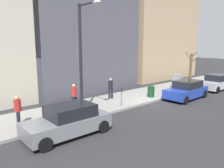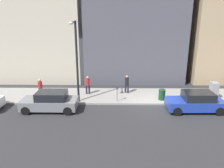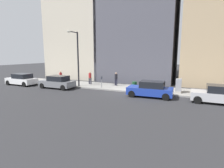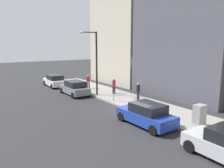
{
  "view_description": "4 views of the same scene",
  "coord_description": "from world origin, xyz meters",
  "px_view_note": "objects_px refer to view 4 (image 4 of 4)",
  "views": [
    {
      "loc": [
        -10.15,
        13.37,
        4.41
      ],
      "look_at": [
        1.14,
        3.37,
        1.69
      ],
      "focal_mm": 35.0,
      "sensor_mm": 36.0,
      "label": 1
    },
    {
      "loc": [
        -16.59,
        3.3,
        6.87
      ],
      "look_at": [
        1.96,
        3.54,
        1.2
      ],
      "focal_mm": 35.0,
      "sensor_mm": 36.0,
      "label": 2
    },
    {
      "loc": [
        -17.45,
        -5.95,
        3.98
      ],
      "look_at": [
        -0.1,
        1.56,
        0.8
      ],
      "focal_mm": 28.0,
      "sensor_mm": 36.0,
      "label": 3
    },
    {
      "loc": [
        -10.87,
        -13.07,
        5.31
      ],
      "look_at": [
        1.52,
        4.94,
        1.4
      ],
      "focal_mm": 35.0,
      "sensor_mm": 36.0,
      "label": 4
    }
  ],
  "objects_px": {
    "trash_bin": "(146,105)",
    "pedestrian_near_meter": "(138,90)",
    "pedestrian_far_corner": "(88,81)",
    "parked_car_blue": "(146,115)",
    "parked_car_grey": "(75,88)",
    "utility_box": "(199,116)",
    "pedestrian_midblock": "(114,85)",
    "parked_car_white": "(55,81)",
    "streetlamp": "(94,58)",
    "parking_meter": "(114,92)"
  },
  "relations": [
    {
      "from": "parked_car_blue",
      "to": "trash_bin",
      "type": "bearing_deg",
      "value": 46.34
    },
    {
      "from": "pedestrian_near_meter",
      "to": "pedestrian_midblock",
      "type": "height_order",
      "value": "same"
    },
    {
      "from": "parked_car_blue",
      "to": "pedestrian_far_corner",
      "type": "relative_size",
      "value": 2.55
    },
    {
      "from": "parked_car_blue",
      "to": "utility_box",
      "type": "height_order",
      "value": "utility_box"
    },
    {
      "from": "parked_car_white",
      "to": "trash_bin",
      "type": "height_order",
      "value": "parked_car_white"
    },
    {
      "from": "parked_car_white",
      "to": "pedestrian_near_meter",
      "type": "bearing_deg",
      "value": -70.84
    },
    {
      "from": "parking_meter",
      "to": "pedestrian_far_corner",
      "type": "relative_size",
      "value": 0.81
    },
    {
      "from": "parked_car_grey",
      "to": "pedestrian_far_corner",
      "type": "distance_m",
      "value": 2.94
    },
    {
      "from": "parked_car_blue",
      "to": "parked_car_white",
      "type": "bearing_deg",
      "value": 89.31
    },
    {
      "from": "pedestrian_near_meter",
      "to": "pedestrian_far_corner",
      "type": "height_order",
      "value": "same"
    },
    {
      "from": "parked_car_blue",
      "to": "trash_bin",
      "type": "xyz_separation_m",
      "value": [
        1.96,
        2.14,
        -0.14
      ]
    },
    {
      "from": "pedestrian_midblock",
      "to": "streetlamp",
      "type": "bearing_deg",
      "value": -110.96
    },
    {
      "from": "parked_car_blue",
      "to": "streetlamp",
      "type": "xyz_separation_m",
      "value": [
        1.35,
        9.18,
        3.28
      ]
    },
    {
      "from": "trash_bin",
      "to": "pedestrian_far_corner",
      "type": "height_order",
      "value": "pedestrian_far_corner"
    },
    {
      "from": "parked_car_grey",
      "to": "trash_bin",
      "type": "xyz_separation_m",
      "value": [
        2.02,
        -8.94,
        -0.14
      ]
    },
    {
      "from": "parked_car_grey",
      "to": "utility_box",
      "type": "distance_m",
      "value": 13.68
    },
    {
      "from": "parked_car_grey",
      "to": "parked_car_white",
      "type": "distance_m",
      "value": 5.91
    },
    {
      "from": "utility_box",
      "to": "pedestrian_midblock",
      "type": "xyz_separation_m",
      "value": [
        1.02,
        10.99,
        0.24
      ]
    },
    {
      "from": "parked_car_white",
      "to": "utility_box",
      "type": "distance_m",
      "value": 19.53
    },
    {
      "from": "pedestrian_midblock",
      "to": "pedestrian_far_corner",
      "type": "xyz_separation_m",
      "value": [
        -0.96,
        4.01,
        0.0
      ]
    },
    {
      "from": "parked_car_blue",
      "to": "parked_car_grey",
      "type": "height_order",
      "value": "same"
    },
    {
      "from": "parked_car_grey",
      "to": "utility_box",
      "type": "relative_size",
      "value": 2.94
    },
    {
      "from": "parked_car_white",
      "to": "trash_bin",
      "type": "relative_size",
      "value": 4.72
    },
    {
      "from": "parked_car_grey",
      "to": "pedestrian_midblock",
      "type": "distance_m",
      "value": 4.25
    },
    {
      "from": "trash_bin",
      "to": "pedestrian_near_meter",
      "type": "height_order",
      "value": "pedestrian_near_meter"
    },
    {
      "from": "parked_car_white",
      "to": "trash_bin",
      "type": "xyz_separation_m",
      "value": [
        2.08,
        -14.85,
        -0.14
      ]
    },
    {
      "from": "parked_car_grey",
      "to": "parked_car_white",
      "type": "relative_size",
      "value": 0.99
    },
    {
      "from": "parking_meter",
      "to": "trash_bin",
      "type": "height_order",
      "value": "parking_meter"
    },
    {
      "from": "parked_car_grey",
      "to": "trash_bin",
      "type": "distance_m",
      "value": 9.17
    },
    {
      "from": "parked_car_white",
      "to": "streetlamp",
      "type": "relative_size",
      "value": 0.65
    },
    {
      "from": "parking_meter",
      "to": "pedestrian_far_corner",
      "type": "height_order",
      "value": "pedestrian_far_corner"
    },
    {
      "from": "trash_bin",
      "to": "pedestrian_near_meter",
      "type": "bearing_deg",
      "value": 58.98
    },
    {
      "from": "streetlamp",
      "to": "trash_bin",
      "type": "height_order",
      "value": "streetlamp"
    },
    {
      "from": "trash_bin",
      "to": "parking_meter",
      "type": "bearing_deg",
      "value": 96.72
    },
    {
      "from": "trash_bin",
      "to": "pedestrian_far_corner",
      "type": "relative_size",
      "value": 0.54
    },
    {
      "from": "parking_meter",
      "to": "parked_car_white",
      "type": "bearing_deg",
      "value": 98.4
    },
    {
      "from": "trash_bin",
      "to": "pedestrian_midblock",
      "type": "height_order",
      "value": "pedestrian_midblock"
    },
    {
      "from": "streetlamp",
      "to": "pedestrian_near_meter",
      "type": "bearing_deg",
      "value": -60.3
    },
    {
      "from": "streetlamp",
      "to": "pedestrian_far_corner",
      "type": "bearing_deg",
      "value": 72.57
    },
    {
      "from": "parked_car_blue",
      "to": "utility_box",
      "type": "bearing_deg",
      "value": -46.31
    },
    {
      "from": "pedestrian_far_corner",
      "to": "parked_car_white",
      "type": "bearing_deg",
      "value": -35.52
    },
    {
      "from": "trash_bin",
      "to": "pedestrian_near_meter",
      "type": "distance_m",
      "value": 3.42
    },
    {
      "from": "utility_box",
      "to": "pedestrian_midblock",
      "type": "height_order",
      "value": "pedestrian_midblock"
    },
    {
      "from": "parked_car_grey",
      "to": "pedestrian_far_corner",
      "type": "height_order",
      "value": "pedestrian_far_corner"
    },
    {
      "from": "trash_bin",
      "to": "parked_car_grey",
      "type": "bearing_deg",
      "value": 102.7
    },
    {
      "from": "pedestrian_far_corner",
      "to": "utility_box",
      "type": "bearing_deg",
      "value": 113.99
    },
    {
      "from": "parked_car_grey",
      "to": "streetlamp",
      "type": "xyz_separation_m",
      "value": [
        1.4,
        -1.9,
        3.28
      ]
    },
    {
      "from": "parked_car_blue",
      "to": "pedestrian_near_meter",
      "type": "bearing_deg",
      "value": 52.56
    },
    {
      "from": "pedestrian_near_meter",
      "to": "pedestrian_far_corner",
      "type": "distance_m",
      "value": 7.69
    },
    {
      "from": "parked_car_blue",
      "to": "utility_box",
      "type": "distance_m",
      "value": 3.36
    }
  ]
}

